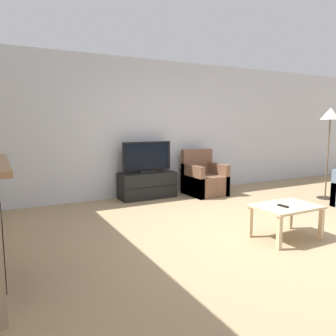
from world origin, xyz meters
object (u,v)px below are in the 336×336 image
at_px(remote, 283,206).
at_px(floor_lamp, 330,119).
at_px(tv_stand, 147,185).
at_px(coffee_table, 286,210).
at_px(tv, 147,158).
at_px(armchair, 204,180).

height_order(remote, floor_lamp, floor_lamp).
height_order(tv_stand, coffee_table, tv_stand).
height_order(tv, floor_lamp, floor_lamp).
bearing_deg(armchair, remote, -103.35).
xyz_separation_m(armchair, remote, (-0.64, -2.69, 0.15)).
bearing_deg(remote, floor_lamp, 23.06).
bearing_deg(tv, remote, -79.83).
bearing_deg(remote, tv_stand, 96.63).
height_order(tv_stand, floor_lamp, floor_lamp).
bearing_deg(tv, floor_lamp, -28.44).
relative_size(coffee_table, floor_lamp, 0.46).
bearing_deg(remote, coffee_table, 15.01).
distance_m(tv_stand, coffee_table, 2.96).
relative_size(tv_stand, remote, 7.25).
distance_m(tv, floor_lamp, 3.55).
distance_m(armchair, coffee_table, 2.72).
xyz_separation_m(tv_stand, armchair, (1.16, -0.24, 0.04)).
height_order(coffee_table, floor_lamp, floor_lamp).
distance_m(coffee_table, floor_lamp, 2.98).
height_order(tv, remote, tv).
distance_m(tv_stand, floor_lamp, 3.70).
distance_m(remote, floor_lamp, 3.03).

